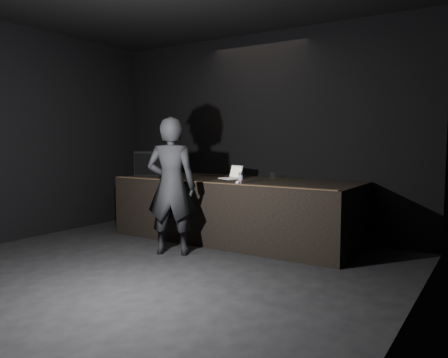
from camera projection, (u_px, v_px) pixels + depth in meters
ground at (111, 285)px, 4.95m from camera, size 7.00×7.00×0.00m
room_walls at (107, 105)px, 4.77m from camera, size 6.10×7.10×3.52m
stage_riser at (236, 210)px, 7.19m from camera, size 4.00×1.50×1.00m
riser_lip at (211, 182)px, 6.55m from camera, size 3.92×0.10×0.01m
stage_monitor at (156, 163)px, 7.98m from camera, size 0.76×0.64×0.44m
cable at (226, 176)px, 7.75m from camera, size 0.89×0.26×0.02m
laptop at (232, 175)px, 7.25m from camera, size 0.41×0.39×0.22m
beer_can at (241, 178)px, 6.47m from camera, size 0.07×0.07×0.16m
plastic_cup at (273, 176)px, 7.19m from camera, size 0.09×0.09×0.11m
wii_remote at (238, 182)px, 6.48m from camera, size 0.10×0.16×0.03m
person at (171, 186)px, 6.24m from camera, size 0.85×0.72×1.96m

